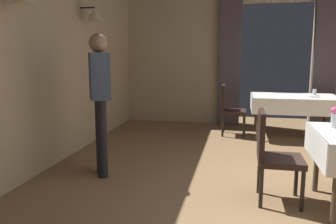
# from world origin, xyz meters

# --- Properties ---
(ground) EXTENTS (10.08, 10.08, 0.00)m
(ground) POSITION_xyz_m (0.00, 0.00, 0.00)
(ground) COLOR olive
(wall_left) EXTENTS (0.49, 8.40, 3.00)m
(wall_left) POSITION_xyz_m (-3.20, 0.00, 1.51)
(wall_left) COLOR tan
(wall_left) RESTS_ON ground
(wall_back) EXTENTS (6.40, 0.27, 3.00)m
(wall_back) POSITION_xyz_m (0.00, 4.18, 1.52)
(wall_back) COLOR tan
(wall_back) RESTS_ON ground
(dining_table_far) EXTENTS (1.49, 1.04, 0.75)m
(dining_table_far) POSITION_xyz_m (0.25, 3.15, 0.66)
(dining_table_far) COLOR #4C3D2D
(dining_table_far) RESTS_ON ground
(chair_mid_left) EXTENTS (0.44, 0.44, 0.93)m
(chair_mid_left) POSITION_xyz_m (-0.37, 0.18, 0.52)
(chair_mid_left) COLOR black
(chair_mid_left) RESTS_ON ground
(chair_far_left) EXTENTS (0.44, 0.44, 0.93)m
(chair_far_left) POSITION_xyz_m (-0.88, 3.10, 0.52)
(chair_far_left) COLOR black
(chair_far_left) RESTS_ON ground
(flower_vase_mid) EXTENTS (0.07, 0.07, 0.21)m
(flower_vase_mid) POSITION_xyz_m (0.23, 0.37, 0.87)
(flower_vase_mid) COLOR silver
(flower_vase_mid) RESTS_ON dining_table_mid
(glass_far_a) EXTENTS (0.07, 0.07, 0.11)m
(glass_far_a) POSITION_xyz_m (0.63, 3.34, 0.80)
(glass_far_a) COLOR silver
(glass_far_a) RESTS_ON dining_table_far
(plate_far_b) EXTENTS (0.21, 0.21, 0.01)m
(plate_far_b) POSITION_xyz_m (0.55, 3.04, 0.76)
(plate_far_b) COLOR white
(plate_far_b) RESTS_ON dining_table_far
(person_waiter_by_doorway) EXTENTS (0.36, 0.42, 1.72)m
(person_waiter_by_doorway) POSITION_xyz_m (-2.35, 0.57, 1.02)
(person_waiter_by_doorway) COLOR black
(person_waiter_by_doorway) RESTS_ON ground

